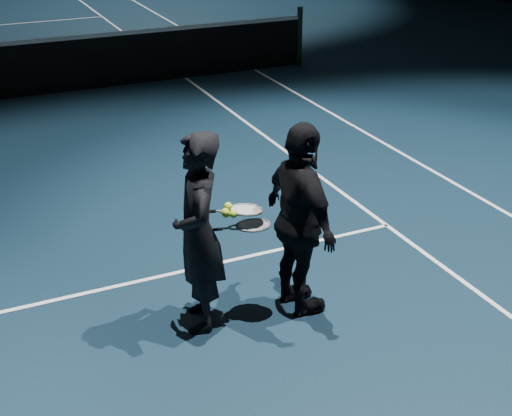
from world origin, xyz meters
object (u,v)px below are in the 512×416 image
at_px(racket_lower, 253,225).
at_px(player_b, 300,221).
at_px(player_a, 198,233).
at_px(tennis_balls, 229,212).
at_px(racket_upper, 246,210).

bearing_deg(racket_lower, player_b, -0.00).
relative_size(player_a, racket_lower, 2.48).
distance_m(racket_lower, tennis_balls, 0.24).
bearing_deg(racket_upper, racket_lower, -42.66).
height_order(player_a, tennis_balls, player_a).
relative_size(racket_upper, tennis_balls, 5.67).
bearing_deg(player_b, racket_lower, 78.25).
height_order(player_a, racket_lower, player_a).
height_order(player_a, player_b, same).
xyz_separation_m(player_b, racket_lower, (-0.39, 0.07, 0.01)).
bearing_deg(player_a, racket_lower, 94.66).
distance_m(player_a, player_b, 0.85).
xyz_separation_m(racket_lower, tennis_balls, (-0.19, 0.04, 0.14)).
distance_m(player_b, racket_lower, 0.40).
distance_m(player_a, racket_lower, 0.45).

